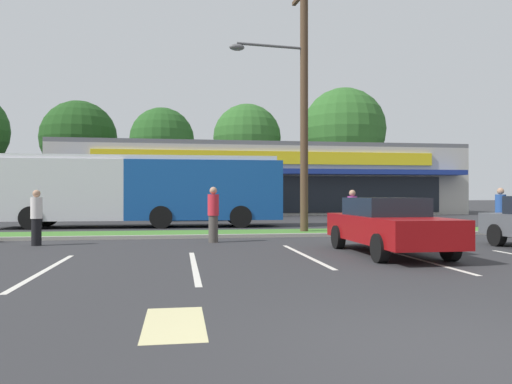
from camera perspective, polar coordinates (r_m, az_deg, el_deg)
ground_plane at (r=5.23m, az=22.11°, el=-16.83°), size 240.00×240.00×0.00m
grass_median at (r=18.54m, az=-0.79°, el=-4.74°), size 56.00×2.20×0.12m
curb_lip at (r=17.34m, az=-0.23°, el=-5.04°), size 56.00×0.24×0.12m
parking_stripe_0 at (r=10.70m, az=-23.03°, el=-8.27°), size 0.12×4.80×0.01m
parking_stripe_1 at (r=10.53m, az=-7.09°, el=-8.42°), size 0.12×4.80×0.01m
parking_stripe_2 at (r=12.30m, az=5.66°, el=-7.25°), size 0.12×4.80×0.01m
parking_stripe_3 at (r=12.14m, az=18.06°, el=-7.33°), size 0.12×4.80×0.01m
lot_arrow at (r=6.00m, az=-9.35°, el=-14.65°), size 0.70×1.60×0.01m
storefront_building at (r=40.32m, az=0.20°, el=1.34°), size 30.42×12.35×5.31m
tree_left at (r=51.22m, az=-19.67°, el=5.81°), size 7.26×7.26×10.58m
tree_mid_left at (r=47.43m, az=-10.74°, el=5.90°), size 5.98×5.98×9.63m
tree_mid at (r=49.82m, az=-1.04°, el=6.22°), size 6.75×6.75×10.55m
tree_mid_right at (r=51.03m, az=10.05°, el=7.03°), size 8.37×8.37×12.21m
utility_pole at (r=19.10m, az=5.12°, el=10.93°), size 3.06×2.40×9.74m
city_bus at (r=23.48m, az=-13.03°, el=0.37°), size 12.91×2.92×3.25m
car_1 at (r=12.91m, az=14.86°, el=-3.65°), size 1.88×4.66×1.41m
car_3 at (r=29.07m, az=-7.73°, el=-1.76°), size 4.20×1.93×1.49m
pedestrian_near_bench at (r=15.57m, az=-4.93°, el=-2.59°), size 0.35×0.35×1.73m
pedestrian_by_pole at (r=15.88m, az=-23.89°, el=-2.70°), size 0.33×0.33×1.63m
pedestrian_mid at (r=19.13m, az=26.26°, el=-2.14°), size 0.35×0.35×1.73m
pedestrian_far at (r=17.62m, az=10.99°, el=-2.44°), size 0.33×0.33×1.66m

